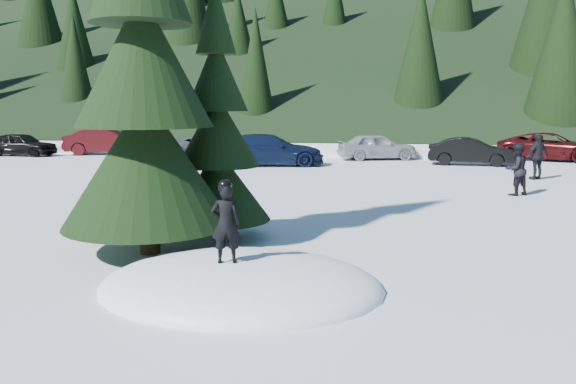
# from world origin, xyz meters

# --- Properties ---
(ground) EXTENTS (200.00, 200.00, 0.00)m
(ground) POSITION_xyz_m (0.00, 0.00, 0.00)
(ground) COLOR white
(ground) RESTS_ON ground
(snow_mound) EXTENTS (4.48, 3.52, 0.96)m
(snow_mound) POSITION_xyz_m (0.00, 0.00, 0.00)
(snow_mound) COLOR white
(snow_mound) RESTS_ON ground
(forest_hillside) EXTENTS (200.00, 60.00, 25.00)m
(forest_hillside) POSITION_xyz_m (0.00, 54.00, 12.50)
(forest_hillside) COLOR black
(forest_hillside) RESTS_ON ground
(spruce_tall) EXTENTS (3.20, 3.20, 8.60)m
(spruce_tall) POSITION_xyz_m (-2.20, 1.80, 3.32)
(spruce_tall) COLOR black
(spruce_tall) RESTS_ON ground
(spruce_short) EXTENTS (2.20, 2.20, 5.37)m
(spruce_short) POSITION_xyz_m (-1.20, 3.20, 2.10)
(spruce_short) COLOR black
(spruce_short) RESTS_ON ground
(child_skier) EXTENTS (0.48, 0.37, 1.20)m
(child_skier) POSITION_xyz_m (-0.16, -0.25, 1.08)
(child_skier) COLOR black
(child_skier) RESTS_ON snow_mound
(adult_0) EXTENTS (1.00, 0.94, 1.65)m
(adult_0) POSITION_xyz_m (6.54, 10.09, 0.83)
(adult_0) COLOR black
(adult_0) RESTS_ON ground
(adult_1) EXTENTS (1.10, 0.89, 1.76)m
(adult_1) POSITION_xyz_m (8.32, 14.13, 0.88)
(adult_1) COLOR black
(adult_1) RESTS_ON ground
(car_0) EXTENTS (3.90, 1.76, 1.30)m
(car_0) POSITION_xyz_m (-17.19, 20.60, 0.65)
(car_0) COLOR black
(car_0) RESTS_ON ground
(car_1) EXTENTS (4.88, 2.69, 1.52)m
(car_1) POSITION_xyz_m (-12.91, 22.16, 0.76)
(car_1) COLOR #390A0C
(car_1) RESTS_ON ground
(car_2) EXTENTS (4.67, 2.68, 1.23)m
(car_2) POSITION_xyz_m (-6.35, 20.81, 0.61)
(car_2) COLOR #4E5255
(car_2) RESTS_ON ground
(car_3) EXTENTS (5.37, 2.98, 1.47)m
(car_3) POSITION_xyz_m (-2.64, 17.60, 0.74)
(car_3) COLOR #0E1734
(car_3) RESTS_ON ground
(car_4) EXTENTS (4.32, 2.60, 1.38)m
(car_4) POSITION_xyz_m (2.39, 21.18, 0.69)
(car_4) COLOR #989CA0
(car_4) RESTS_ON ground
(car_5) EXTENTS (4.06, 1.82, 1.30)m
(car_5) POSITION_xyz_m (6.74, 19.16, 0.65)
(car_5) COLOR black
(car_5) RESTS_ON ground
(car_6) EXTENTS (5.59, 4.15, 1.41)m
(car_6) POSITION_xyz_m (11.18, 22.00, 0.71)
(car_6) COLOR #3A0A0C
(car_6) RESTS_ON ground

